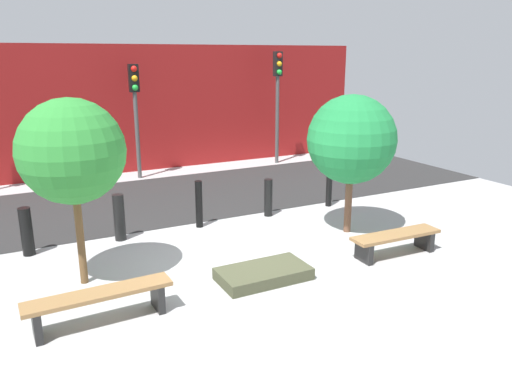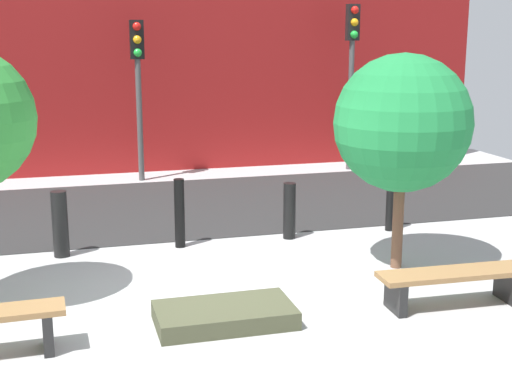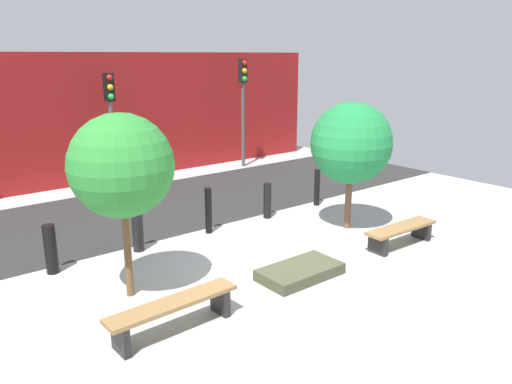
{
  "view_description": "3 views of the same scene",
  "coord_description": "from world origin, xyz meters",
  "px_view_note": "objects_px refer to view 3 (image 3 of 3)",
  "views": [
    {
      "loc": [
        -3.56,
        -7.23,
        3.58
      ],
      "look_at": [
        -0.03,
        -0.4,
        1.44
      ],
      "focal_mm": 35.0,
      "sensor_mm": 36.0,
      "label": 1
    },
    {
      "loc": [
        -1.58,
        -7.63,
        3.09
      ],
      "look_at": [
        0.45,
        -0.25,
        1.35
      ],
      "focal_mm": 50.0,
      "sensor_mm": 36.0,
      "label": 2
    },
    {
      "loc": [
        -5.66,
        -6.44,
        3.79
      ],
      "look_at": [
        -0.38,
        0.16,
        1.46
      ],
      "focal_mm": 35.0,
      "sensor_mm": 36.0,
      "label": 3
    }
  ],
  "objects_px": {
    "bollard_far_left": "(51,249)",
    "bollard_far_right": "(317,187)",
    "bollard_left": "(138,229)",
    "traffic_light_mid_west": "(111,109)",
    "bollard_center": "(208,211)",
    "bench_left": "(174,309)",
    "tree_behind_left_bench": "(121,166)",
    "tree_behind_right_bench": "(351,143)",
    "bollard_right": "(267,201)",
    "traffic_light_mid_east": "(243,93)",
    "planter_bed": "(300,272)",
    "bench_right": "(401,232)"
  },
  "relations": [
    {
      "from": "planter_bed",
      "to": "tree_behind_left_bench",
      "type": "distance_m",
      "value": 3.56
    },
    {
      "from": "bollard_far_right",
      "to": "traffic_light_mid_east",
      "type": "bearing_deg",
      "value": 74.62
    },
    {
      "from": "bollard_far_right",
      "to": "traffic_light_mid_east",
      "type": "xyz_separation_m",
      "value": [
        1.35,
        4.92,
        2.05
      ]
    },
    {
      "from": "traffic_light_mid_west",
      "to": "traffic_light_mid_east",
      "type": "xyz_separation_m",
      "value": [
        4.7,
        0.0,
        0.23
      ]
    },
    {
      "from": "bollard_far_left",
      "to": "tree_behind_right_bench",
      "type": "bearing_deg",
      "value": -15.64
    },
    {
      "from": "tree_behind_right_bench",
      "to": "bollard_left",
      "type": "height_order",
      "value": "tree_behind_right_bench"
    },
    {
      "from": "tree_behind_left_bench",
      "to": "bollard_center",
      "type": "distance_m",
      "value": 3.53
    },
    {
      "from": "bollard_far_left",
      "to": "traffic_light_mid_west",
      "type": "distance_m",
      "value": 6.23
    },
    {
      "from": "bench_left",
      "to": "bollard_right",
      "type": "bearing_deg",
      "value": 33.88
    },
    {
      "from": "bollard_left",
      "to": "bollard_right",
      "type": "relative_size",
      "value": 1.09
    },
    {
      "from": "planter_bed",
      "to": "traffic_light_mid_west",
      "type": "bearing_deg",
      "value": 90.0
    },
    {
      "from": "bench_left",
      "to": "traffic_light_mid_west",
      "type": "bearing_deg",
      "value": 69.94
    },
    {
      "from": "tree_behind_right_bench",
      "to": "bollard_left",
      "type": "bearing_deg",
      "value": 158.75
    },
    {
      "from": "bench_right",
      "to": "bollard_far_left",
      "type": "height_order",
      "value": "bollard_far_left"
    },
    {
      "from": "bench_left",
      "to": "planter_bed",
      "type": "xyz_separation_m",
      "value": [
        2.63,
        0.2,
        -0.25
      ]
    },
    {
      "from": "bollard_center",
      "to": "bollard_far_right",
      "type": "xyz_separation_m",
      "value": [
        3.35,
        0.0,
        -0.03
      ]
    },
    {
      "from": "bollard_far_left",
      "to": "bollard_far_right",
      "type": "bearing_deg",
      "value": 0.0
    },
    {
      "from": "bollard_far_right",
      "to": "traffic_light_mid_east",
      "type": "height_order",
      "value": "traffic_light_mid_east"
    },
    {
      "from": "bollard_far_left",
      "to": "traffic_light_mid_east",
      "type": "relative_size",
      "value": 0.25
    },
    {
      "from": "planter_bed",
      "to": "bollard_left",
      "type": "distance_m",
      "value": 3.37
    },
    {
      "from": "tree_behind_right_bench",
      "to": "traffic_light_mid_west",
      "type": "distance_m",
      "value": 7.11
    },
    {
      "from": "bollard_far_left",
      "to": "bollard_left",
      "type": "distance_m",
      "value": 1.68
    },
    {
      "from": "bollard_right",
      "to": "bench_left",
      "type": "bearing_deg",
      "value": -144.24
    },
    {
      "from": "bollard_right",
      "to": "traffic_light_mid_east",
      "type": "bearing_deg",
      "value": 58.39
    },
    {
      "from": "bollard_center",
      "to": "bench_left",
      "type": "bearing_deg",
      "value": -130.32
    },
    {
      "from": "bench_right",
      "to": "bollard_right",
      "type": "height_order",
      "value": "bollard_right"
    },
    {
      "from": "bollard_far_left",
      "to": "bollard_center",
      "type": "height_order",
      "value": "bollard_center"
    },
    {
      "from": "bollard_left",
      "to": "bollard_center",
      "type": "xyz_separation_m",
      "value": [
        1.68,
        0.0,
        0.04
      ]
    },
    {
      "from": "traffic_light_mid_west",
      "to": "traffic_light_mid_east",
      "type": "bearing_deg",
      "value": 0.01
    },
    {
      "from": "bench_left",
      "to": "traffic_light_mid_west",
      "type": "xyz_separation_m",
      "value": [
        2.63,
        8.02,
        1.95
      ]
    },
    {
      "from": "bench_left",
      "to": "bollard_far_left",
      "type": "distance_m",
      "value": 3.19
    },
    {
      "from": "bollard_far_right",
      "to": "traffic_light_mid_west",
      "type": "distance_m",
      "value": 6.22
    },
    {
      "from": "tree_behind_right_bench",
      "to": "traffic_light_mid_east",
      "type": "bearing_deg",
      "value": 72.58
    },
    {
      "from": "tree_behind_left_bench",
      "to": "tree_behind_right_bench",
      "type": "height_order",
      "value": "tree_behind_left_bench"
    },
    {
      "from": "bench_left",
      "to": "tree_behind_right_bench",
      "type": "relative_size",
      "value": 0.7
    },
    {
      "from": "tree_behind_right_bench",
      "to": "bollard_far_left",
      "type": "distance_m",
      "value": 6.39
    },
    {
      "from": "traffic_light_mid_east",
      "to": "bench_right",
      "type": "bearing_deg",
      "value": -104.46
    },
    {
      "from": "bench_left",
      "to": "bench_right",
      "type": "distance_m",
      "value": 5.27
    },
    {
      "from": "bollard_far_left",
      "to": "tree_behind_left_bench",
      "type": "bearing_deg",
      "value": -66.85
    },
    {
      "from": "bollard_far_left",
      "to": "bollard_right",
      "type": "bearing_deg",
      "value": 0.0
    },
    {
      "from": "bench_left",
      "to": "tree_behind_left_bench",
      "type": "height_order",
      "value": "tree_behind_left_bench"
    },
    {
      "from": "tree_behind_right_bench",
      "to": "bollard_right",
      "type": "xyz_separation_m",
      "value": [
        -0.96,
        1.68,
        -1.5
      ]
    },
    {
      "from": "bollard_center",
      "to": "bollard_far_right",
      "type": "relative_size",
      "value": 1.06
    },
    {
      "from": "bollard_far_left",
      "to": "bollard_center",
      "type": "distance_m",
      "value": 3.35
    },
    {
      "from": "bollard_far_right",
      "to": "traffic_light_mid_west",
      "type": "relative_size",
      "value": 0.29
    },
    {
      "from": "tree_behind_right_bench",
      "to": "bollard_right",
      "type": "relative_size",
      "value": 3.29
    },
    {
      "from": "planter_bed",
      "to": "tree_behind_right_bench",
      "type": "bearing_deg",
      "value": 25.0
    },
    {
      "from": "bollard_far_right",
      "to": "traffic_light_mid_east",
      "type": "relative_size",
      "value": 0.26
    },
    {
      "from": "bollard_far_right",
      "to": "tree_behind_left_bench",
      "type": "bearing_deg",
      "value": -164.36
    },
    {
      "from": "bollard_center",
      "to": "tree_behind_left_bench",
      "type": "bearing_deg",
      "value": -147.54
    }
  ]
}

